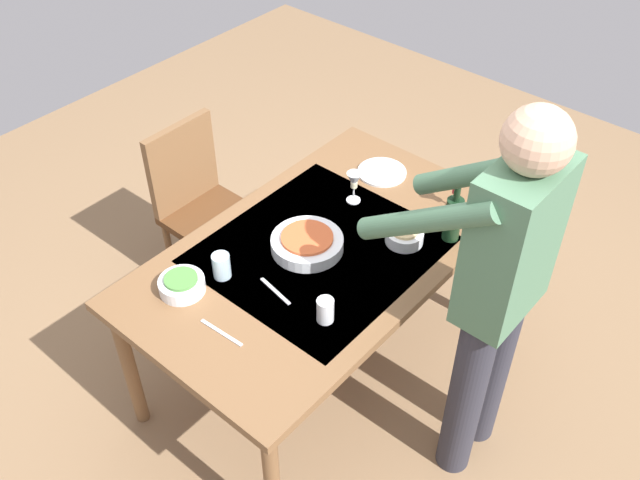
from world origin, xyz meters
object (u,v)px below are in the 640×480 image
at_px(wine_bottle, 453,217).
at_px(water_cup_near_right, 325,310).
at_px(chair_near, 199,199).
at_px(wine_glass_right, 354,182).
at_px(side_bowl_bread, 404,235).
at_px(dinner_plate_near, 382,172).
at_px(serving_bowl_pasta, 307,243).
at_px(dining_table, 320,261).
at_px(person_server, 497,287).
at_px(side_bowl_salad, 182,284).
at_px(water_cup_near_left, 221,266).
at_px(wine_glass_left, 456,188).

xyz_separation_m(wine_bottle, water_cup_near_right, (0.70, -0.10, -0.06)).
xyz_separation_m(chair_near, wine_glass_right, (-0.26, 0.77, 0.33)).
height_order(wine_bottle, side_bowl_bread, wine_bottle).
relative_size(wine_bottle, side_bowl_bread, 1.85).
xyz_separation_m(water_cup_near_right, dinner_plate_near, (-0.88, -0.39, -0.04)).
relative_size(serving_bowl_pasta, side_bowl_bread, 1.87).
relative_size(dining_table, person_server, 0.97).
bearing_deg(wine_bottle, water_cup_near_right, -8.19).
relative_size(chair_near, wine_glass_right, 6.03).
height_order(water_cup_near_right, side_bowl_salad, water_cup_near_right).
xyz_separation_m(chair_near, water_cup_near_left, (0.45, 0.67, 0.28)).
relative_size(serving_bowl_pasta, side_bowl_salad, 1.67).
distance_m(dining_table, wine_glass_left, 0.68).
relative_size(person_server, side_bowl_bread, 10.56).
bearing_deg(wine_bottle, side_bowl_bread, -42.47).
bearing_deg(water_cup_near_right, chair_near, -107.68).
distance_m(dining_table, water_cup_near_right, 0.41).
xyz_separation_m(wine_glass_left, side_bowl_salad, (1.13, -0.52, -0.07)).
height_order(dining_table, wine_glass_left, wine_glass_left).
height_order(water_cup_near_right, side_bowl_bread, water_cup_near_right).
relative_size(person_server, side_bowl_salad, 9.38).
relative_size(dining_table, wine_glass_right, 10.84).
bearing_deg(wine_glass_left, dining_table, -23.97).
bearing_deg(wine_glass_left, person_server, 42.89).
bearing_deg(water_cup_near_left, wine_bottle, 144.39).
bearing_deg(water_cup_near_left, wine_glass_left, 154.71).
distance_m(serving_bowl_pasta, side_bowl_bread, 0.41).
distance_m(wine_glass_right, water_cup_near_right, 0.73).
distance_m(water_cup_near_left, dinner_plate_near, 0.97).
height_order(dining_table, dinner_plate_near, dinner_plate_near).
bearing_deg(dinner_plate_near, side_bowl_salad, -6.39).
bearing_deg(wine_glass_right, water_cup_near_right, 30.27).
bearing_deg(side_bowl_bread, water_cup_near_left, -33.85).
distance_m(dining_table, serving_bowl_pasta, 0.12).
bearing_deg(serving_bowl_pasta, dinner_plate_near, -172.46).
relative_size(chair_near, wine_bottle, 3.07).
relative_size(wine_bottle, side_bowl_salad, 1.64).
height_order(dining_table, wine_bottle, wine_bottle).
bearing_deg(side_bowl_salad, water_cup_near_right, 115.26).
relative_size(dining_table, side_bowl_bread, 10.23).
bearing_deg(side_bowl_bread, dining_table, -41.50).
height_order(dining_table, chair_near, chair_near).
bearing_deg(side_bowl_salad, wine_glass_left, 155.40).
xyz_separation_m(water_cup_near_right, side_bowl_bread, (-0.55, -0.03, -0.02)).
xyz_separation_m(chair_near, wine_glass_left, (-0.52, 1.13, 0.33)).
bearing_deg(dinner_plate_near, water_cup_near_left, -4.01).
height_order(side_bowl_bread, dinner_plate_near, side_bowl_bread).
distance_m(side_bowl_bread, dinner_plate_near, 0.49).
height_order(person_server, water_cup_near_right, person_server).
bearing_deg(chair_near, water_cup_near_right, 72.32).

